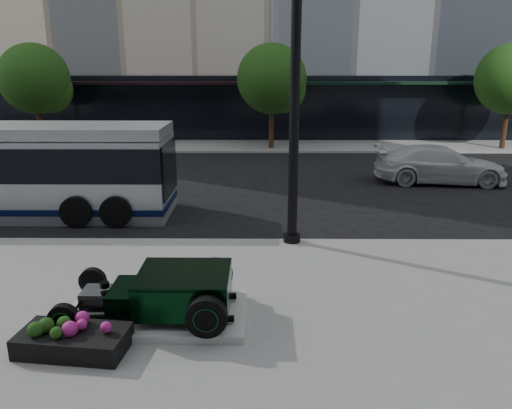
{
  "coord_description": "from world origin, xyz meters",
  "views": [
    {
      "loc": [
        0.39,
        -14.98,
        4.86
      ],
      "look_at": [
        0.28,
        -2.32,
        1.2
      ],
      "focal_mm": 35.0,
      "sensor_mm": 36.0,
      "label": 1
    }
  ],
  "objects_px": {
    "lamppost": "(295,96)",
    "flower_planter": "(73,339)",
    "white_sedan": "(440,164)",
    "hot_rod": "(173,291)"
  },
  "relations": [
    {
      "from": "hot_rod",
      "to": "white_sedan",
      "type": "relative_size",
      "value": 0.61
    },
    {
      "from": "flower_planter",
      "to": "white_sedan",
      "type": "xyz_separation_m",
      "value": [
        10.53,
        12.77,
        0.43
      ]
    },
    {
      "from": "hot_rod",
      "to": "lamppost",
      "type": "xyz_separation_m",
      "value": [
        2.5,
        4.26,
        3.3
      ]
    },
    {
      "from": "lamppost",
      "to": "white_sedan",
      "type": "bearing_deg",
      "value": 48.68
    },
    {
      "from": "hot_rod",
      "to": "flower_planter",
      "type": "xyz_separation_m",
      "value": [
        -1.52,
        -1.1,
        -0.36
      ]
    },
    {
      "from": "white_sedan",
      "to": "flower_planter",
      "type": "bearing_deg",
      "value": 145.85
    },
    {
      "from": "hot_rod",
      "to": "white_sedan",
      "type": "bearing_deg",
      "value": 52.32
    },
    {
      "from": "flower_planter",
      "to": "hot_rod",
      "type": "bearing_deg",
      "value": 36.0
    },
    {
      "from": "white_sedan",
      "to": "lamppost",
      "type": "bearing_deg",
      "value": 144.03
    },
    {
      "from": "lamppost",
      "to": "flower_planter",
      "type": "bearing_deg",
      "value": -126.83
    }
  ]
}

